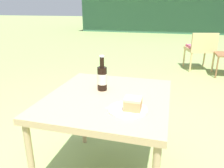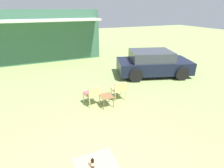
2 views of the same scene
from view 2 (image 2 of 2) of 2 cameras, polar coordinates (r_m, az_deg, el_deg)
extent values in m
cube|color=#38664C|center=(14.35, -22.73, 14.74)|extent=(8.05, 3.55, 3.38)
cube|color=silver|center=(11.89, -23.11, 18.52)|extent=(7.64, 1.20, 0.12)
cube|color=black|center=(9.99, 13.38, 5.80)|extent=(4.28, 2.94, 0.65)
cube|color=#383D47|center=(9.77, 12.60, 9.06)|extent=(2.56, 2.27, 0.52)
cylinder|color=black|center=(11.32, 17.64, 6.50)|extent=(0.72, 0.40, 0.69)
cylinder|color=black|center=(9.69, 21.87, 3.10)|extent=(0.72, 0.40, 0.69)
cylinder|color=black|center=(10.61, 5.43, 6.40)|extent=(0.72, 0.40, 0.69)
cylinder|color=black|center=(8.84, 7.76, 2.76)|extent=(0.72, 0.40, 0.69)
cylinder|color=tan|center=(7.14, -6.12, -3.71)|extent=(0.04, 0.04, 0.39)
cylinder|color=tan|center=(6.95, -9.27, -4.69)|extent=(0.04, 0.04, 0.39)
cylinder|color=tan|center=(6.78, -4.05, -5.16)|extent=(0.04, 0.04, 0.39)
cylinder|color=tan|center=(6.59, -7.31, -6.25)|extent=(0.04, 0.04, 0.39)
cube|color=tan|center=(6.76, -6.78, -3.24)|extent=(0.61, 0.63, 0.06)
cube|color=tan|center=(6.49, -5.78, -2.46)|extent=(0.50, 0.17, 0.33)
cube|color=#CC5670|center=(6.73, -6.80, -2.82)|extent=(0.55, 0.54, 0.05)
cylinder|color=tan|center=(7.49, 2.93, -2.24)|extent=(0.04, 0.04, 0.39)
cylinder|color=tan|center=(7.34, -0.29, -2.75)|extent=(0.04, 0.04, 0.39)
cylinder|color=tan|center=(7.10, 4.38, -3.78)|extent=(0.04, 0.04, 0.39)
cylinder|color=tan|center=(6.95, 1.01, -4.36)|extent=(0.04, 0.04, 0.39)
cube|color=tan|center=(7.12, 2.03, -1.63)|extent=(0.53, 0.55, 0.06)
cube|color=tan|center=(6.84, 2.79, -0.94)|extent=(0.50, 0.08, 0.33)
cube|color=brown|center=(6.57, -1.84, -3.94)|extent=(0.44, 0.49, 0.03)
cylinder|color=brown|center=(6.44, -2.72, -6.77)|extent=(0.03, 0.03, 0.40)
cylinder|color=brown|center=(6.57, 0.49, -6.10)|extent=(0.03, 0.03, 0.40)
cylinder|color=brown|center=(6.80, -4.03, -5.06)|extent=(0.03, 0.03, 0.40)
cylinder|color=brown|center=(6.92, -0.97, -4.46)|extent=(0.03, 0.03, 0.40)
cylinder|color=tan|center=(4.22, -1.29, -24.04)|extent=(0.04, 0.04, 0.65)
cylinder|color=black|center=(3.60, -6.37, -24.39)|extent=(0.07, 0.07, 0.17)
cylinder|color=black|center=(3.51, -6.46, -23.06)|extent=(0.03, 0.03, 0.07)
cylinder|color=silver|center=(3.48, -6.50, -22.59)|extent=(0.04, 0.04, 0.01)
cylinder|color=beige|center=(3.60, -6.37, -24.39)|extent=(0.07, 0.07, 0.08)
camera|label=1|loc=(2.61, 16.43, -34.80)|focal=35.00mm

